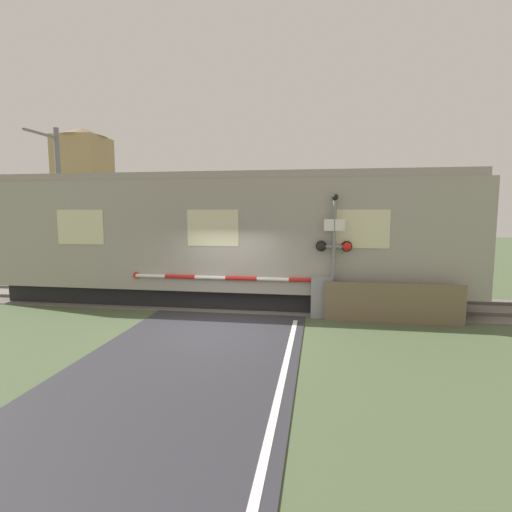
# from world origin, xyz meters

# --- Properties ---
(ground_plane) EXTENTS (80.00, 80.00, 0.00)m
(ground_plane) POSITION_xyz_m (0.00, 0.00, 0.00)
(ground_plane) COLOR #475638
(track_bed) EXTENTS (36.00, 3.20, 0.13)m
(track_bed) POSITION_xyz_m (0.00, 3.08, 0.02)
(track_bed) COLOR #666056
(track_bed) RESTS_ON ground_plane
(train) EXTENTS (15.44, 2.90, 4.19)m
(train) POSITION_xyz_m (-0.54, 3.08, 2.14)
(train) COLOR black
(train) RESTS_ON ground_plane
(crossing_barrier) EXTENTS (6.02, 0.44, 1.18)m
(crossing_barrier) POSITION_xyz_m (2.15, 1.59, 0.68)
(crossing_barrier) COLOR gray
(crossing_barrier) RESTS_ON ground_plane
(signal_post) EXTENTS (1.00, 0.26, 3.49)m
(signal_post) POSITION_xyz_m (2.97, 1.45, 1.99)
(signal_post) COLOR gray
(signal_post) RESTS_ON ground_plane
(catenary_pole) EXTENTS (0.20, 1.90, 6.33)m
(catenary_pole) POSITION_xyz_m (-7.92, 5.11, 3.31)
(catenary_pole) COLOR slate
(catenary_pole) RESTS_ON ground_plane
(distant_building) EXTENTS (4.40, 4.40, 10.47)m
(distant_building) POSITION_xyz_m (-18.79, 24.23, 5.31)
(distant_building) COLOR tan
(distant_building) RESTS_ON ground_plane
(roadside_fence) EXTENTS (3.65, 0.06, 1.10)m
(roadside_fence) POSITION_xyz_m (4.57, 1.20, 0.55)
(roadside_fence) COLOR #726047
(roadside_fence) RESTS_ON ground_plane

